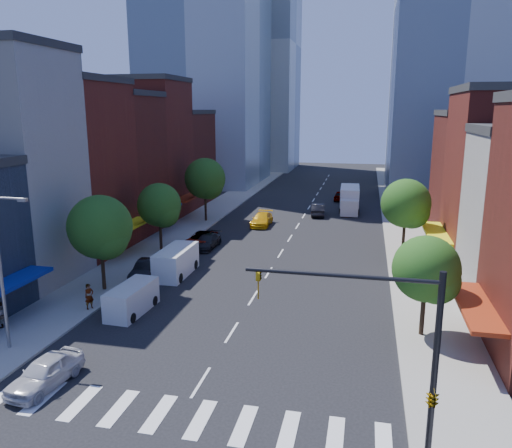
{
  "coord_description": "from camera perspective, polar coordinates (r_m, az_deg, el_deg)",
  "views": [
    {
      "loc": [
        7.74,
        -21.86,
        13.58
      ],
      "look_at": [
        -0.37,
        14.69,
        5.0
      ],
      "focal_mm": 35.0,
      "sensor_mm": 36.0,
      "label": 1
    }
  ],
  "objects": [
    {
      "name": "bldg_left_5",
      "position": [
        74.95,
        -10.18,
        7.29
      ],
      "size": [
        12.0,
        10.0,
        13.0
      ],
      "primitive_type": "cube",
      "color": "#551E15",
      "rests_on": "ground"
    },
    {
      "name": "tree_left_mid",
      "position": [
        48.61,
        -10.85,
        1.94
      ],
      "size": [
        4.2,
        4.2,
        6.65
      ],
      "color": "black",
      "rests_on": "sidewalk_left"
    },
    {
      "name": "parked_car_rear",
      "position": [
        50.38,
        -5.63,
        -1.98
      ],
      "size": [
        2.08,
        4.79,
        1.37
      ],
      "primitive_type": "imported",
      "rotation": [
        0.0,
        0.0,
        -0.03
      ],
      "color": "black",
      "rests_on": "ground"
    },
    {
      "name": "parked_car_front",
      "position": [
        28.13,
        -22.94,
        -15.32
      ],
      "size": [
        2.28,
        4.61,
        1.51
      ],
      "primitive_type": "imported",
      "rotation": [
        0.0,
        0.0,
        -0.11
      ],
      "color": "silver",
      "rests_on": "ground"
    },
    {
      "name": "bldg_left_2",
      "position": [
        51.49,
        -21.62,
        5.78
      ],
      "size": [
        12.0,
        9.0,
        16.0
      ],
      "primitive_type": "cube",
      "color": "maroon",
      "rests_on": "ground"
    },
    {
      "name": "tree_left_far",
      "position": [
        61.42,
        -5.73,
        5.01
      ],
      "size": [
        5.0,
        5.0,
        7.75
      ],
      "color": "black",
      "rests_on": "sidewalk_left"
    },
    {
      "name": "parked_car_third",
      "position": [
        51.05,
        -6.31,
        -1.76
      ],
      "size": [
        2.63,
        5.28,
        1.44
      ],
      "primitive_type": "imported",
      "rotation": [
        0.0,
        0.0,
        -0.05
      ],
      "color": "#999999",
      "rests_on": "ground"
    },
    {
      "name": "traffic_car_oncoming",
      "position": [
        66.06,
        7.1,
        1.65
      ],
      "size": [
        2.08,
        4.93,
        1.58
      ],
      "primitive_type": "imported",
      "rotation": [
        0.0,
        0.0,
        3.23
      ],
      "color": "black",
      "rests_on": "ground"
    },
    {
      "name": "crosswalk",
      "position": [
        24.49,
        -8.72,
        -20.92
      ],
      "size": [
        19.0,
        3.0,
        0.01
      ],
      "primitive_type": "cube",
      "color": "silver",
      "rests_on": "ground"
    },
    {
      "name": "tower_far_w",
      "position": [
        120.52,
        0.1,
        19.78
      ],
      "size": [
        18.0,
        18.0,
        56.0
      ],
      "primitive_type": "cube",
      "color": "#9EA5AD",
      "rests_on": "ground"
    },
    {
      "name": "box_truck",
      "position": [
        69.33,
        10.65,
        2.71
      ],
      "size": [
        2.76,
        8.31,
        3.32
      ],
      "rotation": [
        0.0,
        0.0,
        0.03
      ],
      "color": "silver",
      "rests_on": "ground"
    },
    {
      "name": "streetlight",
      "position": [
        31.2,
        -27.0,
        -3.98
      ],
      "size": [
        2.25,
        0.25,
        9.0
      ],
      "color": "slate",
      "rests_on": "sidewalk_left"
    },
    {
      "name": "pedestrian_far",
      "position": [
        35.74,
        -27.2,
        -9.22
      ],
      "size": [
        0.72,
        0.88,
        1.68
      ],
      "primitive_type": "imported",
      "rotation": [
        0.0,
        0.0,
        -1.67
      ],
      "color": "#999999",
      "rests_on": "sidewalk_left"
    },
    {
      "name": "taxi",
      "position": [
        59.81,
        0.67,
        0.52
      ],
      "size": [
        2.16,
        5.2,
        1.5
      ],
      "primitive_type": "imported",
      "rotation": [
        0.0,
        0.0,
        0.01
      ],
      "color": "#E7A80C",
      "rests_on": "ground"
    },
    {
      "name": "bldg_left_4",
      "position": [
        66.14,
        -13.42,
        8.16
      ],
      "size": [
        12.0,
        9.0,
        17.0
      ],
      "primitive_type": "cube",
      "color": "maroon",
      "rests_on": "ground"
    },
    {
      "name": "bldg_left_3",
      "position": [
        58.73,
        -16.97,
        6.41
      ],
      "size": [
        12.0,
        8.0,
        15.0
      ],
      "primitive_type": "cube",
      "color": "#551E15",
      "rests_on": "ground"
    },
    {
      "name": "tree_right_near",
      "position": [
        31.47,
        19.13,
        -5.19
      ],
      "size": [
        4.0,
        4.0,
        6.2
      ],
      "color": "black",
      "rests_on": "sidewalk_right"
    },
    {
      "name": "traffic_signal",
      "position": [
        19.87,
        18.04,
        -16.09
      ],
      "size": [
        7.24,
        2.24,
        8.0
      ],
      "color": "black",
      "rests_on": "sidewalk_right"
    },
    {
      "name": "tree_right_far",
      "position": [
        48.73,
        16.92,
        2.04
      ],
      "size": [
        4.6,
        4.6,
        7.2
      ],
      "color": "black",
      "rests_on": "sidewalk_right"
    },
    {
      "name": "cargo_van_far",
      "position": [
        42.37,
        -9.19,
        -4.33
      ],
      "size": [
        2.24,
        5.44,
        2.32
      ],
      "rotation": [
        0.0,
        0.0,
        0.0
      ],
      "color": "white",
      "rests_on": "ground"
    },
    {
      "name": "pedestrian_near",
      "position": [
        36.55,
        -18.52,
        -7.85
      ],
      "size": [
        0.71,
        0.78,
        1.79
      ],
      "primitive_type": "imported",
      "rotation": [
        0.0,
        0.0,
        1.02
      ],
      "color": "#999999",
      "rests_on": "sidewalk_left"
    },
    {
      "name": "traffic_car_far",
      "position": [
        77.65,
        9.66,
        3.22
      ],
      "size": [
        2.03,
        4.52,
        1.51
      ],
      "primitive_type": "imported",
      "rotation": [
        0.0,
        0.0,
        3.08
      ],
      "color": "#999999",
      "rests_on": "ground"
    },
    {
      "name": "bldg_right_3",
      "position": [
        57.84,
        25.75,
        4.6
      ],
      "size": [
        12.0,
        10.0,
        13.0
      ],
      "primitive_type": "cube",
      "color": "#551E15",
      "rests_on": "ground"
    },
    {
      "name": "sidewalk_left",
      "position": [
        66.47,
        -5.49,
        1.13
      ],
      "size": [
        5.0,
        120.0,
        0.15
      ],
      "primitive_type": "cube",
      "color": "gray",
      "rests_on": "ground"
    },
    {
      "name": "ground",
      "position": [
        26.87,
        -6.32,
        -17.54
      ],
      "size": [
        220.0,
        220.0,
        0.0
      ],
      "primitive_type": "plane",
      "color": "black",
      "rests_on": "ground"
    },
    {
      "name": "sidewalk_right",
      "position": [
        63.49,
        16.52,
        0.09
      ],
      "size": [
        5.0,
        120.0,
        0.15
      ],
      "primitive_type": "cube",
      "color": "gray",
      "rests_on": "ground"
    },
    {
      "name": "cargo_van_near",
      "position": [
        35.39,
        -14.09,
        -8.37
      ],
      "size": [
        2.09,
        4.7,
        1.96
      ],
      "rotation": [
        0.0,
        0.0,
        -0.05
      ],
      "color": "silver",
      "rests_on": "ground"
    },
    {
      "name": "parked_car_second",
      "position": [
        42.13,
        -12.35,
        -5.11
      ],
      "size": [
        1.96,
        4.77,
        1.54
      ],
      "primitive_type": "imported",
      "rotation": [
        0.0,
        0.0,
        0.07
      ],
      "color": "black",
      "rests_on": "ground"
    },
    {
      "name": "tree_left_near",
      "position": [
        38.92,
        -17.23,
        -0.62
      ],
      "size": [
        4.8,
        4.8,
        7.3
      ],
      "color": "black",
      "rests_on": "sidewalk_left"
    }
  ]
}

